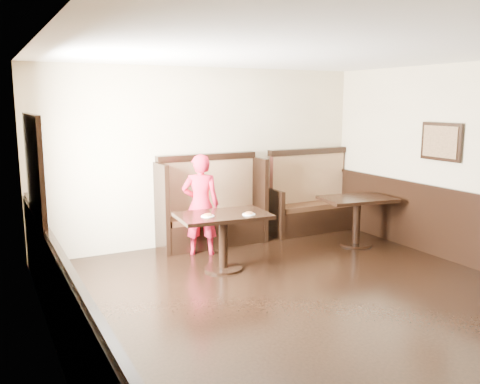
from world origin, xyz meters
TOP-DOWN VIEW (x-y plane):
  - ground at (0.00, 0.00)m, footprint 7.00×7.00m
  - room_shell at (-0.30, 0.28)m, footprint 7.00×7.00m
  - booth_main at (0.00, 3.30)m, footprint 1.75×0.72m
  - booth_neighbor at (1.95, 3.29)m, footprint 1.65×0.72m
  - table_main at (-0.37, 2.07)m, footprint 1.28×0.86m
  - table_neighbor at (2.05, 2.18)m, footprint 1.22×0.91m
  - child at (-0.36, 2.86)m, footprint 0.65×0.56m
  - pizza_plate_left at (-0.62, 2.02)m, footprint 0.18×0.18m
  - pizza_plate_right at (-0.09, 1.86)m, footprint 0.18×0.18m

SIDE VIEW (x-z plane):
  - ground at x=0.00m, z-range 0.00..0.00m
  - booth_neighbor at x=1.95m, z-range -0.24..1.21m
  - booth_main at x=0.00m, z-range -0.20..1.25m
  - table_neighbor at x=2.05m, z-range 0.19..0.96m
  - table_main at x=-0.37m, z-range 0.21..0.99m
  - room_shell at x=-0.30m, z-range -2.83..4.17m
  - child at x=-0.36m, z-range 0.00..1.52m
  - pizza_plate_right at x=-0.09m, z-range 0.78..0.81m
  - pizza_plate_left at x=-0.62m, z-range 0.78..0.81m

